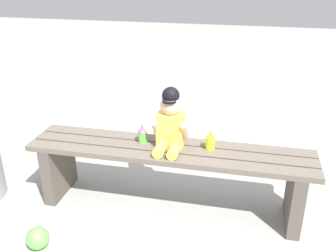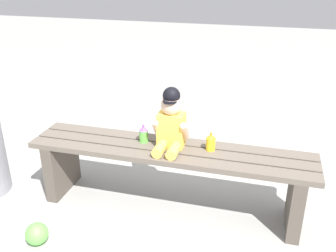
# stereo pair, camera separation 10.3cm
# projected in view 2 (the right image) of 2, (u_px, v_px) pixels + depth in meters

# --- Properties ---
(ground_plane) EXTENTS (16.00, 16.00, 0.00)m
(ground_plane) POSITION_uv_depth(u_px,v_px,m) (170.00, 206.00, 2.65)
(ground_plane) COLOR #999993
(park_bench) EXTENTS (1.87, 0.37, 0.46)m
(park_bench) POSITION_uv_depth(u_px,v_px,m) (170.00, 166.00, 2.52)
(park_bench) COLOR #60564C
(park_bench) RESTS_ON ground_plane
(child_figure) EXTENTS (0.23, 0.27, 0.40)m
(child_figure) POSITION_uv_depth(u_px,v_px,m) (171.00, 122.00, 2.41)
(child_figure) COLOR #F2C64C
(child_figure) RESTS_ON park_bench
(sippy_cup_left) EXTENTS (0.06, 0.06, 0.12)m
(sippy_cup_left) POSITION_uv_depth(u_px,v_px,m) (144.00, 134.00, 2.53)
(sippy_cup_left) COLOR #66CC4C
(sippy_cup_left) RESTS_ON park_bench
(sippy_cup_right) EXTENTS (0.06, 0.06, 0.12)m
(sippy_cup_right) POSITION_uv_depth(u_px,v_px,m) (211.00, 142.00, 2.42)
(sippy_cup_right) COLOR yellow
(sippy_cup_right) RESTS_ON park_bench
(toy_ball) EXTENTS (0.14, 0.14, 0.14)m
(toy_ball) POSITION_uv_depth(u_px,v_px,m) (37.00, 234.00, 2.28)
(toy_ball) COLOR #66CC4C
(toy_ball) RESTS_ON ground_plane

